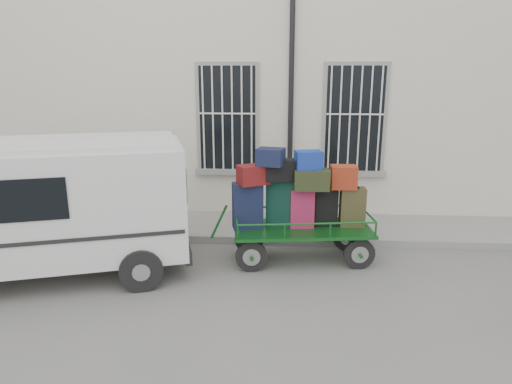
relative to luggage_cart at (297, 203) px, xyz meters
The scene contains 5 objects.
ground 1.65m from the luggage_cart, 147.20° to the right, with size 80.00×80.00×0.00m, color #62625D.
building 5.30m from the luggage_cart, 102.52° to the left, with size 24.00×5.15×6.00m.
sidewalk 2.09m from the luggage_cart, 125.26° to the left, with size 24.00×1.70×0.15m, color gray.
luggage_cart is the anchor object (origin of this frame).
van 4.08m from the luggage_cart, 167.88° to the right, with size 4.69×3.03×2.20m.
Camera 1 is at (0.84, -6.84, 3.26)m, focal length 32.00 mm.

